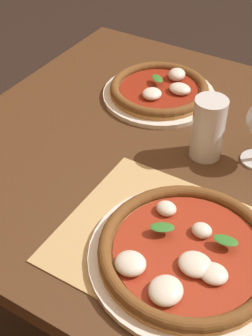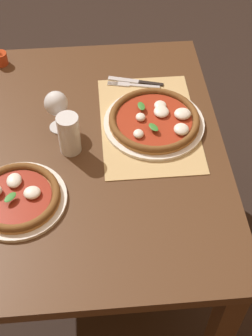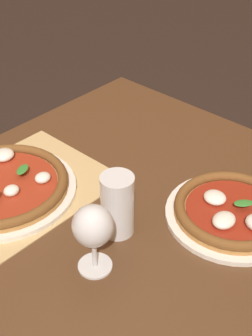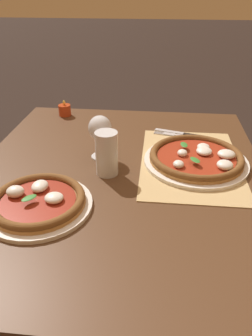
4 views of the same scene
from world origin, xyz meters
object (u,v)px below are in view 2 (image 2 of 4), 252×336
pizza_near (155,120)px  knife (135,81)px  pizza_far (17,197)px  votive_candle (0,59)px  fork (133,85)px  wine_glass (56,105)px  pint_glass (69,135)px

pizza_near → knife: bearing=10.7°
pizza_far → votive_candle: size_ratio=4.14×
pizza_near → fork: size_ratio=1.78×
knife → votive_candle: votive_candle is taller
knife → wine_glass: bearing=127.7°
knife → votive_candle: bearing=72.7°
votive_candle → fork: bearing=-109.7°
wine_glass → fork: size_ratio=0.78×
fork → votive_candle: 0.54m
pizza_far → fork: bearing=-38.1°
pizza_far → fork: pizza_far is taller
pint_glass → fork: size_ratio=0.73×
pint_glass → pizza_far: bearing=141.2°
pizza_near → wine_glass: wine_glass is taller
votive_candle → knife: bearing=-107.3°
pizza_near → pizza_far: bearing=122.8°
pizza_far → knife: 0.67m
pizza_far → pint_glass: 0.26m
pizza_near → wine_glass: size_ratio=2.28×
wine_glass → pizza_near: bearing=-92.5°
pizza_near → votive_candle: size_ratio=4.92×
pizza_near → fork: 0.22m
pizza_far → wine_glass: bearing=-21.7°
knife → votive_candle: size_ratio=2.93×
fork → pizza_far: bearing=141.9°
votive_candle → pizza_near: bearing=-125.1°
pizza_near → pint_glass: size_ratio=2.44×
pizza_far → wine_glass: wine_glass is taller
pint_glass → fork: bearing=-37.6°
pizza_near → pizza_far: (-0.29, 0.46, -0.00)m
wine_glass → knife: 0.38m
knife → votive_candle: 0.55m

